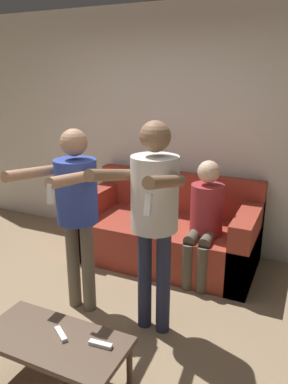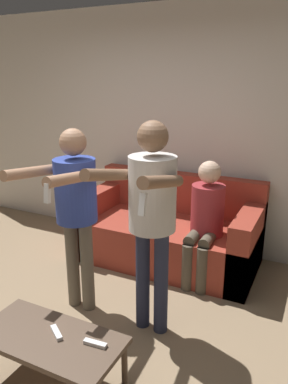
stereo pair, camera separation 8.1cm
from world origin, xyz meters
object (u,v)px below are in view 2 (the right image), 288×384
at_px(couch, 168,233).
at_px(person_standing_left, 75,201).
at_px(remote_near, 56,333).
at_px(remote_far, 95,344).
at_px(person_seated, 205,216).
at_px(coffee_table, 49,342).
at_px(person_standing_right, 151,205).

xyz_separation_m(couch, person_standing_left, (-0.34, -1.17, 0.68)).
xyz_separation_m(remote_near, remote_far, (0.28, 0.02, 0.00)).
bearing_deg(remote_far, person_standing_left, 131.59).
xyz_separation_m(person_seated, coffee_table, (-0.46, -1.75, -0.33)).
bearing_deg(person_standing_left, remote_near, -63.53).
bearing_deg(couch, person_seated, -25.49).
bearing_deg(person_seated, remote_near, -104.17).
height_order(person_standing_left, person_seated, person_standing_left).
xyz_separation_m(couch, coffee_table, (0.01, -1.98, 0.03)).
height_order(couch, remote_near, couch).
xyz_separation_m(couch, person_seated, (0.47, -0.23, 0.36)).
height_order(person_standing_left, remote_near, person_standing_left).
height_order(person_standing_right, person_seated, person_standing_right).
xyz_separation_m(person_standing_right, person_seated, (0.13, 0.95, -0.39)).
bearing_deg(remote_near, couch, 91.19).
xyz_separation_m(couch, remote_far, (0.32, -1.91, 0.08)).
bearing_deg(remote_near, person_seated, 75.83).
xyz_separation_m(person_seated, remote_near, (-0.43, -1.71, -0.28)).
bearing_deg(coffee_table, person_standing_left, 113.59).
bearing_deg(remote_far, coffee_table, -168.63).
bearing_deg(person_standing_right, remote_far, -91.88).
distance_m(person_standing_left, coffee_table, 1.09).
distance_m(coffee_table, remote_near, 0.07).
xyz_separation_m(coffee_table, remote_far, (0.31, 0.06, 0.05)).
bearing_deg(remote_near, person_standing_right, 68.56).
distance_m(person_standing_left, remote_near, 1.04).
relative_size(person_standing_left, person_standing_right, 0.94).
bearing_deg(remote_far, person_seated, 84.74).
relative_size(couch, remote_near, 13.23).
bearing_deg(person_seated, couch, 154.51).
bearing_deg(person_standing_right, couch, 106.25).
distance_m(couch, person_standing_left, 1.40).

